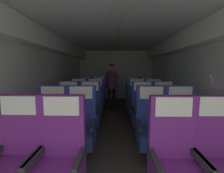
# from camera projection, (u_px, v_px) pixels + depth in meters

# --- Properties ---
(ground) EXTENTS (3.61, 7.70, 0.02)m
(ground) POSITION_uv_depth(u_px,v_px,m) (116.00, 128.00, 3.67)
(ground) COLOR #3D3833
(fuselage_shell) EXTENTS (3.49, 7.35, 2.28)m
(fuselage_shell) POSITION_uv_depth(u_px,v_px,m) (116.00, 60.00, 3.76)
(fuselage_shell) COLOR silver
(fuselage_shell) RESTS_ON ground
(seat_a_left_window) EXTENTS (0.49, 0.51, 1.14)m
(seat_a_left_window) POSITION_uv_depth(u_px,v_px,m) (16.00, 160.00, 1.58)
(seat_a_left_window) COLOR #38383D
(seat_a_left_window) RESTS_ON ground
(seat_a_left_aisle) EXTENTS (0.49, 0.51, 1.14)m
(seat_a_left_aisle) POSITION_uv_depth(u_px,v_px,m) (60.00, 161.00, 1.56)
(seat_a_left_aisle) COLOR #38383D
(seat_a_left_aisle) RESTS_ON ground
(seat_a_right_aisle) EXTENTS (0.49, 0.51, 1.14)m
(seat_a_right_aisle) POSITION_uv_depth(u_px,v_px,m) (220.00, 162.00, 1.54)
(seat_a_right_aisle) COLOR #38383D
(seat_a_right_aisle) RESTS_ON ground
(seat_a_right_window) EXTENTS (0.49, 0.51, 1.14)m
(seat_a_right_window) POSITION_uv_depth(u_px,v_px,m) (175.00, 163.00, 1.53)
(seat_a_right_window) COLOR #38383D
(seat_a_right_window) RESTS_ON ground
(seat_b_left_window) EXTENTS (0.49, 0.51, 1.14)m
(seat_b_left_window) POSITION_uv_depth(u_px,v_px,m) (52.00, 127.00, 2.45)
(seat_b_left_window) COLOR #38383D
(seat_b_left_window) RESTS_ON ground
(seat_b_left_aisle) EXTENTS (0.49, 0.51, 1.14)m
(seat_b_left_aisle) POSITION_uv_depth(u_px,v_px,m) (81.00, 127.00, 2.45)
(seat_b_left_aisle) COLOR #38383D
(seat_b_left_aisle) RESTS_ON ground
(seat_b_right_aisle) EXTENTS (0.49, 0.51, 1.14)m
(seat_b_right_aisle) POSITION_uv_depth(u_px,v_px,m) (181.00, 128.00, 2.42)
(seat_b_right_aisle) COLOR #38383D
(seat_b_right_aisle) RESTS_ON ground
(seat_b_right_window) EXTENTS (0.49, 0.51, 1.14)m
(seat_b_right_window) POSITION_uv_depth(u_px,v_px,m) (152.00, 128.00, 2.43)
(seat_b_right_window) COLOR #38383D
(seat_b_right_window) RESTS_ON ground
(seat_c_left_window) EXTENTS (0.49, 0.51, 1.14)m
(seat_c_left_window) POSITION_uv_depth(u_px,v_px,m) (68.00, 112.00, 3.33)
(seat_c_left_window) COLOR #38383D
(seat_c_left_window) RESTS_ON ground
(seat_c_left_aisle) EXTENTS (0.49, 0.51, 1.14)m
(seat_c_left_aisle) POSITION_uv_depth(u_px,v_px,m) (90.00, 112.00, 3.34)
(seat_c_left_aisle) COLOR #38383D
(seat_c_left_aisle) RESTS_ON ground
(seat_c_right_aisle) EXTENTS (0.49, 0.51, 1.14)m
(seat_c_right_aisle) POSITION_uv_depth(u_px,v_px,m) (164.00, 112.00, 3.28)
(seat_c_right_aisle) COLOR #38383D
(seat_c_right_aisle) RESTS_ON ground
(seat_c_right_window) EXTENTS (0.49, 0.51, 1.14)m
(seat_c_right_window) POSITION_uv_depth(u_px,v_px,m) (143.00, 112.00, 3.30)
(seat_c_right_window) COLOR #38383D
(seat_c_right_window) RESTS_ON ground
(seat_d_left_window) EXTENTS (0.49, 0.51, 1.14)m
(seat_d_left_window) POSITION_uv_depth(u_px,v_px,m) (78.00, 103.00, 4.22)
(seat_d_left_window) COLOR #38383D
(seat_d_left_window) RESTS_ON ground
(seat_d_left_aisle) EXTENTS (0.49, 0.51, 1.14)m
(seat_d_left_aisle) POSITION_uv_depth(u_px,v_px,m) (95.00, 103.00, 4.21)
(seat_d_left_aisle) COLOR #38383D
(seat_d_left_aisle) RESTS_ON ground
(seat_d_right_aisle) EXTENTS (0.49, 0.51, 1.14)m
(seat_d_right_aisle) POSITION_uv_depth(u_px,v_px,m) (154.00, 103.00, 4.16)
(seat_d_right_aisle) COLOR #38383D
(seat_d_right_aisle) RESTS_ON ground
(seat_d_right_window) EXTENTS (0.49, 0.51, 1.14)m
(seat_d_right_window) POSITION_uv_depth(u_px,v_px,m) (137.00, 103.00, 4.19)
(seat_d_right_window) COLOR #38383D
(seat_d_right_window) RESTS_ON ground
(seat_e_left_window) EXTENTS (0.49, 0.51, 1.14)m
(seat_e_left_window) POSITION_uv_depth(u_px,v_px,m) (85.00, 97.00, 5.10)
(seat_e_left_window) COLOR #38383D
(seat_e_left_window) RESTS_ON ground
(seat_e_left_aisle) EXTENTS (0.49, 0.51, 1.14)m
(seat_e_left_aisle) POSITION_uv_depth(u_px,v_px,m) (99.00, 97.00, 5.08)
(seat_e_left_aisle) COLOR #38383D
(seat_e_left_aisle) RESTS_ON ground
(seat_e_right_aisle) EXTENTS (0.49, 0.51, 1.14)m
(seat_e_right_aisle) POSITION_uv_depth(u_px,v_px,m) (147.00, 97.00, 5.06)
(seat_e_right_aisle) COLOR #38383D
(seat_e_right_aisle) RESTS_ON ground
(seat_e_right_window) EXTENTS (0.49, 0.51, 1.14)m
(seat_e_right_window) POSITION_uv_depth(u_px,v_px,m) (133.00, 97.00, 5.07)
(seat_e_right_window) COLOR #38383D
(seat_e_right_window) RESTS_ON ground
(flight_attendant) EXTENTS (0.43, 0.28, 1.56)m
(flight_attendant) POSITION_uv_depth(u_px,v_px,m) (112.00, 82.00, 5.24)
(flight_attendant) COLOR black
(flight_attendant) RESTS_ON ground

